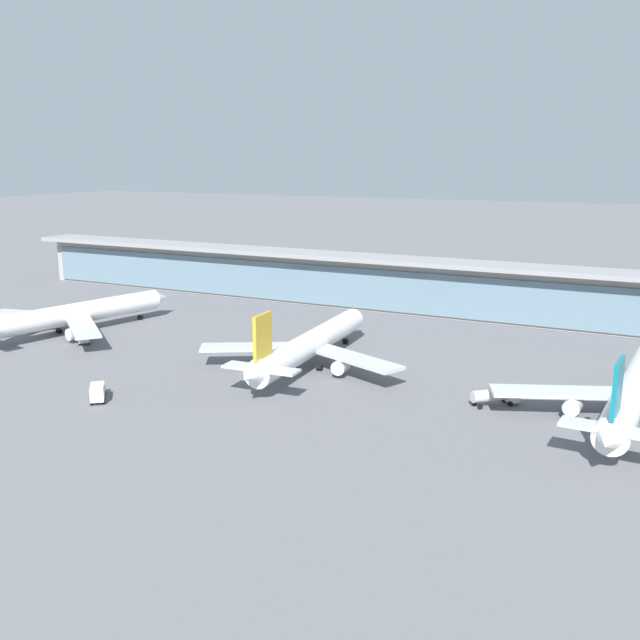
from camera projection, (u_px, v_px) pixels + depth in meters
ground_plane at (287, 368)px, 145.21m from camera, size 1200.00×1200.00×0.00m
airliner_left_stand at (69, 315)px, 172.17m from camera, size 42.85×56.62×15.23m
airliner_centre_stand at (309, 344)px, 144.67m from camera, size 43.93×57.22×15.23m
airliner_right_stand at (632, 392)px, 115.23m from camera, size 43.93×57.22×15.23m
service_truck_under_wing_white at (493, 396)px, 122.76m from camera, size 7.89×7.43×2.95m
service_truck_mid_apron_blue at (83, 336)px, 164.74m from camera, size 7.05×6.48×3.10m
service_truck_by_tail_yellow at (98, 391)px, 125.35m from camera, size 6.50×7.04×3.10m
terminal_building at (396, 283)px, 197.54m from camera, size 253.02×12.80×15.20m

